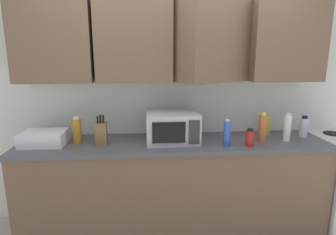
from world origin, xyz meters
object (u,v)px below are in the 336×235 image
Objects in this scene: bottle_white_jar at (287,128)px; bottle_clear_tall at (304,127)px; microwave at (172,127)px; knife_block at (101,133)px; dish_rack at (44,138)px; bottle_yellow_mustard at (266,125)px; bottle_spice_jar at (263,128)px; bottle_blue_cleaner at (227,133)px; bottle_red_sauce at (250,138)px; bottle_amber_vinegar at (77,130)px.

bottle_white_jar is 0.27m from bottle_clear_tall.
microwave is 0.65m from knife_block.
bottle_yellow_mustard is (2.14, 0.17, 0.04)m from dish_rack.
bottle_clear_tall is 0.36m from bottle_yellow_mustard.
microwave is 1.73× the size of bottle_spice_jar.
microwave is 1.32m from bottle_clear_tall.
bottle_blue_cleaner is at bearing -5.60° from dish_rack.
dish_rack is 0.52m from knife_block.
bottle_white_jar is 0.26m from bottle_yellow_mustard.
bottle_spice_jar reaches higher than bottle_red_sauce.
knife_block is at bearing -178.31° from microwave.
bottle_red_sauce is at bearing -130.35° from bottle_yellow_mustard.
knife_block is 1.29× the size of bottle_clear_tall.
knife_block is at bearing 178.82° from bottle_white_jar.
microwave is at bearing 1.69° from knife_block.
dish_rack is 1.79× the size of bottle_clear_tall.
bottle_amber_vinegar is (-0.88, 0.03, -0.02)m from microwave.
bottle_spice_jar is (-0.14, -0.23, 0.03)m from bottle_yellow_mustard.
bottle_amber_vinegar is (-1.96, 0.09, -0.01)m from bottle_white_jar.
bottle_blue_cleaner is at bearing -165.41° from bottle_clear_tall.
bottle_clear_tall is (1.96, 0.09, -0.01)m from knife_block.
knife_block is 0.23m from bottle_amber_vinegar.
dish_rack is at bearing 174.40° from bottle_blue_cleaner.
bottle_white_jar is (1.08, -0.05, -0.01)m from microwave.
microwave is 1.75× the size of knife_block.
bottle_spice_jar is at bearing -1.97° from dish_rack.
bottle_spice_jar is (0.16, 0.12, 0.05)m from bottle_red_sauce.
bottle_blue_cleaner is at bearing -6.67° from knife_block.
microwave reaches higher than bottle_yellow_mustard.
bottle_red_sauce is at bearing -5.81° from dish_rack.
bottle_clear_tall is (0.84, 0.22, -0.01)m from bottle_blue_cleaner.
bottle_white_jar is at bearing 9.00° from bottle_blue_cleaner.
bottle_white_jar is 1.31× the size of bottle_yellow_mustard.
bottle_blue_cleaner is 1.36m from bottle_amber_vinegar.
bottle_red_sauce is 0.74× the size of bottle_clear_tall.
bottle_spice_jar reaches higher than dish_rack.
bottle_white_jar is 1.25× the size of bottle_clear_tall.
bottle_red_sauce is (-0.40, -0.12, -0.05)m from bottle_white_jar.
bottle_spice_jar reaches higher than bottle_white_jar.
knife_block is 1.73m from bottle_white_jar.
bottle_amber_vinegar is at bearing -179.05° from bottle_clear_tall.
bottle_blue_cleaner is at bearing -146.91° from bottle_yellow_mustard.
bottle_white_jar is (1.73, -0.04, 0.03)m from knife_block.
dish_rack is 2.15m from bottle_yellow_mustard.
bottle_blue_cleaner is at bearing -165.78° from bottle_spice_jar.
knife_block is at bearing -177.46° from bottle_clear_tall.
microwave is 1.08m from bottle_white_jar.
knife_block is (0.52, -0.03, 0.04)m from dish_rack.
bottle_red_sauce is (1.32, -0.16, -0.03)m from knife_block.
bottle_amber_vinegar is 1.86m from bottle_yellow_mustard.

